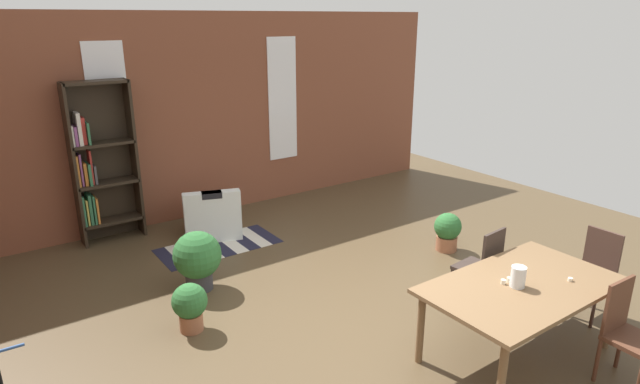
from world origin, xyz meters
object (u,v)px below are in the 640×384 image
(vase_on_table, at_px, (518,277))
(dining_chair_far_right, at_px, (482,265))
(dining_chair_near_right, at_px, (626,330))
(dining_chair_head_right, at_px, (594,271))
(potted_plant_window, at_px, (197,258))
(potted_plant_corner, at_px, (447,230))
(bookshelf_tall, at_px, (99,164))
(potted_plant_by_shelf, at_px, (190,305))
(armchair_white, at_px, (212,217))
(dining_table, at_px, (522,291))

(vase_on_table, bearing_deg, dining_chair_far_right, 56.30)
(dining_chair_near_right, bearing_deg, dining_chair_head_right, 41.08)
(vase_on_table, distance_m, potted_plant_window, 3.54)
(dining_chair_far_right, bearing_deg, potted_plant_window, 137.52)
(vase_on_table, height_order, potted_plant_corner, vase_on_table)
(dining_chair_head_right, xyz_separation_m, bookshelf_tall, (-3.78, 5.14, 0.63))
(potted_plant_by_shelf, bearing_deg, dining_chair_head_right, -30.54)
(dining_chair_near_right, relative_size, armchair_white, 0.94)
(potted_plant_window, bearing_deg, dining_table, -56.43)
(dining_chair_far_right, xyz_separation_m, armchair_white, (-1.57, 3.67, -0.23))
(vase_on_table, relative_size, bookshelf_tall, 0.09)
(dining_chair_far_right, relative_size, potted_plant_window, 1.31)
(vase_on_table, bearing_deg, potted_plant_corner, 55.74)
(dining_chair_near_right, distance_m, potted_plant_corner, 2.95)
(armchair_white, relative_size, potted_plant_by_shelf, 1.94)
(dining_table, relative_size, vase_on_table, 9.46)
(bookshelf_tall, height_order, potted_plant_corner, bookshelf_tall)
(dining_chair_head_right, xyz_separation_m, dining_chair_near_right, (-0.89, -0.77, 0.00))
(potted_plant_corner, bearing_deg, dining_chair_far_right, -124.60)
(bookshelf_tall, xyz_separation_m, potted_plant_window, (0.50, -2.17, -0.73))
(dining_chair_near_right, height_order, armchair_white, dining_chair_near_right)
(dining_table, bearing_deg, dining_chair_head_right, 0.02)
(vase_on_table, bearing_deg, potted_plant_window, 122.39)
(dining_chair_far_right, height_order, potted_plant_corner, dining_chair_far_right)
(dining_chair_head_right, bearing_deg, dining_chair_near_right, -138.92)
(armchair_white, bearing_deg, potted_plant_by_shelf, -118.92)
(dining_table, xyz_separation_m, vase_on_table, (-0.09, -0.00, 0.17))
(vase_on_table, height_order, bookshelf_tall, bookshelf_tall)
(dining_chair_far_right, bearing_deg, dining_chair_head_right, -41.19)
(potted_plant_by_shelf, xyz_separation_m, potted_plant_window, (0.42, 0.79, 0.11))
(vase_on_table, height_order, potted_plant_window, vase_on_table)
(dining_chair_near_right, bearing_deg, potted_plant_by_shelf, 133.59)
(dining_chair_near_right, xyz_separation_m, potted_plant_by_shelf, (-2.81, 2.95, -0.22))
(dining_table, distance_m, vase_on_table, 0.19)
(potted_plant_corner, bearing_deg, potted_plant_by_shelf, 177.71)
(dining_chair_head_right, distance_m, dining_chair_far_right, 1.17)
(vase_on_table, height_order, potted_plant_by_shelf, vase_on_table)
(dining_chair_head_right, bearing_deg, dining_chair_far_right, 138.81)
(vase_on_table, xyz_separation_m, dining_chair_near_right, (0.51, -0.77, -0.34))
(potted_plant_window, bearing_deg, potted_plant_by_shelf, -118.03)
(bookshelf_tall, bearing_deg, dining_chair_far_right, -56.46)
(dining_chair_head_right, bearing_deg, bookshelf_tall, 126.31)
(dining_chair_head_right, distance_m, potted_plant_corner, 2.05)
(dining_chair_far_right, bearing_deg, bookshelf_tall, 123.54)
(vase_on_table, xyz_separation_m, armchair_white, (-1.05, 4.44, -0.58))
(dining_chair_near_right, bearing_deg, armchair_white, 106.71)
(dining_chair_head_right, height_order, potted_plant_corner, dining_chair_head_right)
(potted_plant_corner, bearing_deg, potted_plant_window, 164.07)
(potted_plant_by_shelf, distance_m, potted_plant_corner, 3.69)
(potted_plant_window, bearing_deg, dining_chair_far_right, -42.48)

